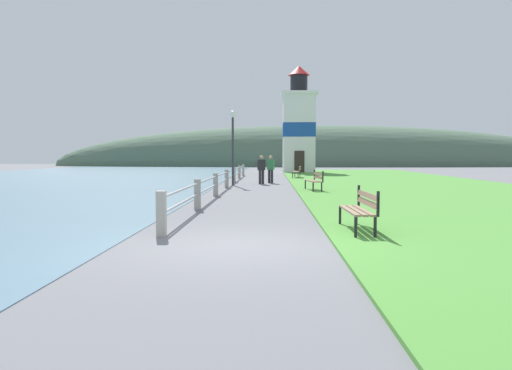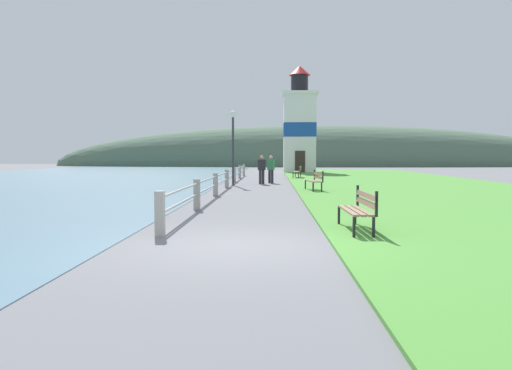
% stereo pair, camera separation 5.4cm
% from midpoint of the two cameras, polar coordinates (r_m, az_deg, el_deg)
% --- Properties ---
extents(ground_plane, '(160.00, 160.00, 0.00)m').
position_cam_midpoint_polar(ground_plane, '(8.98, -2.08, -6.96)').
color(ground_plane, slate).
extents(grass_verge, '(12.00, 53.47, 0.06)m').
position_cam_midpoint_polar(grass_verge, '(27.60, 16.74, -0.00)').
color(grass_verge, '#4C8E38').
rests_on(grass_verge, ground_plane).
extents(water_strip, '(24.00, 85.55, 0.01)m').
position_cam_midpoint_polar(water_strip, '(30.51, -27.17, 0.04)').
color(water_strip, slate).
rests_on(water_strip, ground_plane).
extents(seawall_railing, '(0.18, 29.48, 0.91)m').
position_cam_midpoint_polar(seawall_railing, '(24.58, -3.30, 0.91)').
color(seawall_railing, '#A8A399').
rests_on(seawall_railing, ground_plane).
extents(park_bench_near, '(0.51, 1.91, 0.94)m').
position_cam_midpoint_polar(park_bench_near, '(10.59, 11.85, -2.49)').
color(park_bench_near, '#846B51').
rests_on(park_bench_near, ground_plane).
extents(park_bench_midway, '(0.68, 1.87, 0.94)m').
position_cam_midpoint_polar(park_bench_midway, '(22.26, 6.85, 0.64)').
color(park_bench_midway, '#846B51').
rests_on(park_bench_midway, ground_plane).
extents(park_bench_far, '(0.71, 2.02, 0.94)m').
position_cam_midpoint_polar(park_bench_far, '(34.67, 4.89, 1.65)').
color(park_bench_far, '#846B51').
rests_on(park_bench_far, ground_plane).
extents(lighthouse, '(3.31, 3.31, 9.78)m').
position_cam_midpoint_polar(lighthouse, '(46.39, 5.01, 6.61)').
color(lighthouse, white).
rests_on(lighthouse, ground_plane).
extents(person_strolling, '(0.44, 0.36, 1.60)m').
position_cam_midpoint_polar(person_strolling, '(27.67, 0.71, 1.89)').
color(person_strolling, '#28282D').
rests_on(person_strolling, ground_plane).
extents(person_by_railing, '(0.44, 0.36, 1.59)m').
position_cam_midpoint_polar(person_by_railing, '(28.71, 1.76, 1.94)').
color(person_by_railing, '#28282D').
rests_on(person_by_railing, ground_plane).
extents(lamp_post, '(0.36, 0.36, 3.96)m').
position_cam_midpoint_polar(lamp_post, '(26.61, -2.59, 5.85)').
color(lamp_post, '#333338').
rests_on(lamp_post, ground_plane).
extents(distant_hillside, '(80.00, 16.00, 12.00)m').
position_cam_midpoint_polar(distant_hillside, '(74.84, 7.54, 2.18)').
color(distant_hillside, '#4C6651').
rests_on(distant_hillside, ground_plane).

